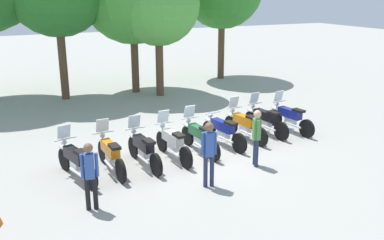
{
  "coord_description": "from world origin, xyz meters",
  "views": [
    {
      "loc": [
        -5.59,
        -11.2,
        4.86
      ],
      "look_at": [
        0.0,
        0.5,
        0.9
      ],
      "focal_mm": 40.23,
      "sensor_mm": 36.0,
      "label": 1
    }
  ],
  "objects_px": {
    "motorcycle_4": "(199,136)",
    "motorcycle_7": "(265,120)",
    "motorcycle_0": "(76,161)",
    "motorcycle_6": "(244,125)",
    "motorcycle_1": "(110,154)",
    "motorcycle_8": "(290,117)",
    "motorcycle_2": "(143,149)",
    "person_2": "(90,172)",
    "motorcycle_3": "(173,142)",
    "motorcycle_5": "(223,131)",
    "person_0": "(257,134)",
    "person_1": "(209,149)",
    "tree_3": "(158,4)"
  },
  "relations": [
    {
      "from": "motorcycle_1",
      "to": "motorcycle_2",
      "type": "distance_m",
      "value": 0.95
    },
    {
      "from": "motorcycle_4",
      "to": "motorcycle_7",
      "type": "relative_size",
      "value": 1.0
    },
    {
      "from": "motorcycle_1",
      "to": "motorcycle_3",
      "type": "xyz_separation_m",
      "value": [
        1.9,
        0.1,
        0.0
      ]
    },
    {
      "from": "motorcycle_6",
      "to": "motorcycle_2",
      "type": "bearing_deg",
      "value": 93.58
    },
    {
      "from": "motorcycle_5",
      "to": "tree_3",
      "type": "distance_m",
      "value": 8.24
    },
    {
      "from": "person_0",
      "to": "motorcycle_2",
      "type": "bearing_deg",
      "value": -5.88
    },
    {
      "from": "motorcycle_2",
      "to": "motorcycle_6",
      "type": "distance_m",
      "value": 3.87
    },
    {
      "from": "motorcycle_1",
      "to": "motorcycle_8",
      "type": "relative_size",
      "value": 1.0
    },
    {
      "from": "motorcycle_3",
      "to": "motorcycle_6",
      "type": "distance_m",
      "value": 2.91
    },
    {
      "from": "motorcycle_6",
      "to": "motorcycle_8",
      "type": "height_order",
      "value": "same"
    },
    {
      "from": "motorcycle_5",
      "to": "tree_3",
      "type": "height_order",
      "value": "tree_3"
    },
    {
      "from": "motorcycle_0",
      "to": "motorcycle_6",
      "type": "xyz_separation_m",
      "value": [
        5.72,
        0.76,
        0.0
      ]
    },
    {
      "from": "motorcycle_7",
      "to": "person_2",
      "type": "height_order",
      "value": "person_2"
    },
    {
      "from": "motorcycle_6",
      "to": "tree_3",
      "type": "bearing_deg",
      "value": -4.8
    },
    {
      "from": "motorcycle_5",
      "to": "person_2",
      "type": "xyz_separation_m",
      "value": [
        -4.78,
        -2.37,
        0.43
      ]
    },
    {
      "from": "motorcycle_3",
      "to": "motorcycle_8",
      "type": "distance_m",
      "value": 4.8
    },
    {
      "from": "motorcycle_0",
      "to": "person_2",
      "type": "relative_size",
      "value": 1.33
    },
    {
      "from": "motorcycle_0",
      "to": "motorcycle_4",
      "type": "bearing_deg",
      "value": -99.2
    },
    {
      "from": "motorcycle_6",
      "to": "tree_3",
      "type": "relative_size",
      "value": 0.36
    },
    {
      "from": "motorcycle_2",
      "to": "person_2",
      "type": "bearing_deg",
      "value": 130.23
    },
    {
      "from": "motorcycle_2",
      "to": "motorcycle_6",
      "type": "relative_size",
      "value": 1.0
    },
    {
      "from": "motorcycle_1",
      "to": "motorcycle_2",
      "type": "xyz_separation_m",
      "value": [
        0.95,
        -0.02,
        0.0
      ]
    },
    {
      "from": "motorcycle_2",
      "to": "motorcycle_6",
      "type": "xyz_separation_m",
      "value": [
        3.81,
        0.7,
        0.0
      ]
    },
    {
      "from": "motorcycle_3",
      "to": "person_1",
      "type": "xyz_separation_m",
      "value": [
        0.09,
        -2.12,
        0.5
      ]
    },
    {
      "from": "motorcycle_3",
      "to": "motorcycle_7",
      "type": "distance_m",
      "value": 3.88
    },
    {
      "from": "motorcycle_2",
      "to": "motorcycle_8",
      "type": "relative_size",
      "value": 1.0
    },
    {
      "from": "person_2",
      "to": "tree_3",
      "type": "relative_size",
      "value": 0.26
    },
    {
      "from": "motorcycle_8",
      "to": "person_0",
      "type": "bearing_deg",
      "value": 119.7
    },
    {
      "from": "motorcycle_6",
      "to": "person_2",
      "type": "distance_m",
      "value": 6.31
    },
    {
      "from": "motorcycle_2",
      "to": "motorcycle_4",
      "type": "xyz_separation_m",
      "value": [
        1.9,
        0.27,
        0.0
      ]
    },
    {
      "from": "person_1",
      "to": "motorcycle_0",
      "type": "bearing_deg",
      "value": -112.42
    },
    {
      "from": "person_1",
      "to": "motorcycle_4",
      "type": "bearing_deg",
      "value": 170.18
    },
    {
      "from": "motorcycle_8",
      "to": "person_0",
      "type": "relative_size",
      "value": 1.33
    },
    {
      "from": "motorcycle_1",
      "to": "motorcycle_7",
      "type": "distance_m",
      "value": 5.77
    },
    {
      "from": "motorcycle_7",
      "to": "motorcycle_2",
      "type": "bearing_deg",
      "value": 93.39
    },
    {
      "from": "motorcycle_0",
      "to": "tree_3",
      "type": "bearing_deg",
      "value": -49.08
    },
    {
      "from": "motorcycle_1",
      "to": "motorcycle_6",
      "type": "distance_m",
      "value": 4.81
    },
    {
      "from": "motorcycle_1",
      "to": "motorcycle_4",
      "type": "distance_m",
      "value": 2.87
    },
    {
      "from": "motorcycle_3",
      "to": "person_1",
      "type": "relative_size",
      "value": 1.27
    },
    {
      "from": "motorcycle_2",
      "to": "motorcycle_7",
      "type": "relative_size",
      "value": 1.0
    },
    {
      "from": "motorcycle_2",
      "to": "person_1",
      "type": "distance_m",
      "value": 2.31
    },
    {
      "from": "motorcycle_0",
      "to": "person_0",
      "type": "height_order",
      "value": "person_0"
    },
    {
      "from": "motorcycle_3",
      "to": "person_1",
      "type": "distance_m",
      "value": 2.18
    },
    {
      "from": "motorcycle_0",
      "to": "person_0",
      "type": "bearing_deg",
      "value": -119.45
    },
    {
      "from": "motorcycle_8",
      "to": "person_2",
      "type": "bearing_deg",
      "value": 102.12
    },
    {
      "from": "motorcycle_6",
      "to": "motorcycle_8",
      "type": "distance_m",
      "value": 1.9
    },
    {
      "from": "motorcycle_3",
      "to": "person_0",
      "type": "distance_m",
      "value": 2.48
    },
    {
      "from": "motorcycle_0",
      "to": "motorcycle_3",
      "type": "relative_size",
      "value": 0.98
    },
    {
      "from": "motorcycle_7",
      "to": "person_0",
      "type": "relative_size",
      "value": 1.33
    },
    {
      "from": "motorcycle_4",
      "to": "motorcycle_8",
      "type": "distance_m",
      "value": 3.83
    }
  ]
}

